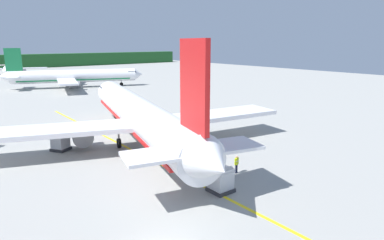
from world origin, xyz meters
name	(u,v)px	position (x,y,z in m)	size (l,w,h in m)	color
ground	(3,115)	(0.00, 48.00, -0.10)	(240.00, 320.00, 0.20)	#999993
airliner_foreground	(139,115)	(9.59, 19.69, 3.39)	(34.27, 41.08, 11.90)	white
airliner_mid_apron	(73,76)	(21.06, 74.07, 2.91)	(34.42, 28.89, 10.22)	white
airliner_far_taxiway	(9,68)	(15.12, 123.93, 2.50)	(25.33, 30.42, 8.77)	white
cargo_container_near	(221,180)	(8.02, 4.01, 1.00)	(1.75, 1.75, 2.11)	#333338
cargo_container_mid	(60,143)	(1.37, 22.66, 0.86)	(2.29, 2.29, 1.83)	#333338
crew_marshaller	(237,163)	(11.79, 5.97, 0.98)	(0.60, 0.36, 1.67)	#191E33
apron_guide_line	(144,156)	(7.57, 15.24, 0.01)	(0.30, 60.00, 0.01)	yellow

